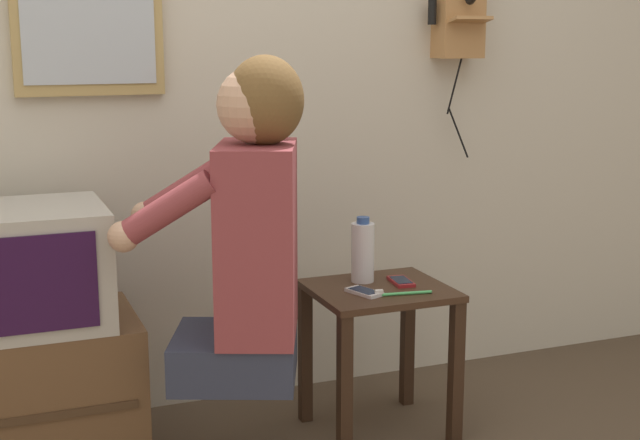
{
  "coord_description": "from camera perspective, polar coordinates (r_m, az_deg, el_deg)",
  "views": [
    {
      "loc": [
        -0.84,
        -2.02,
        1.31
      ],
      "look_at": [
        0.14,
        0.47,
        0.76
      ],
      "focal_mm": 50.0,
      "sensor_mm": 36.0,
      "label": 1
    }
  ],
  "objects": [
    {
      "name": "wall_back",
      "position": [
        3.16,
        -6.2,
        10.95
      ],
      "size": [
        6.8,
        0.05,
        2.55
      ],
      "color": "beige",
      "rests_on": "ground_plane"
    },
    {
      "name": "toothbrush",
      "position": [
        2.85,
        5.11,
        -4.69
      ],
      "size": [
        0.19,
        0.04,
        0.02
      ],
      "rotation": [
        0.0,
        0.0,
        1.42
      ],
      "color": "#4CBF66",
      "rests_on": "side_table"
    },
    {
      "name": "water_bottle",
      "position": [
        2.97,
        2.75,
        -2.03
      ],
      "size": [
        0.08,
        0.08,
        0.22
      ],
      "color": "silver",
      "rests_on": "side_table"
    },
    {
      "name": "tv_stand",
      "position": [
        2.9,
        -19.01,
        -10.76
      ],
      "size": [
        0.74,
        0.46,
        0.47
      ],
      "color": "brown",
      "rests_on": "ground_plane"
    },
    {
      "name": "person",
      "position": [
        2.58,
        -4.57,
        -0.32
      ],
      "size": [
        0.6,
        0.51,
        0.96
      ],
      "rotation": [
        0.0,
        0.0,
        1.18
      ],
      "color": "#2D3347",
      "rests_on": "ground_plane"
    },
    {
      "name": "cell_phone_spare",
      "position": [
        2.98,
        5.21,
        -3.93
      ],
      "size": [
        0.07,
        0.13,
        0.01
      ],
      "rotation": [
        0.0,
        0.0,
        -0.12
      ],
      "color": "maroon",
      "rests_on": "side_table"
    },
    {
      "name": "wall_phone_antique",
      "position": [
        3.42,
        8.89,
        13.43
      ],
      "size": [
        0.21,
        0.19,
        0.8
      ],
      "color": "#AD7A47"
    },
    {
      "name": "side_table",
      "position": [
        2.97,
        3.8,
        -6.61
      ],
      "size": [
        0.44,
        0.39,
        0.5
      ],
      "color": "#382316",
      "rests_on": "ground_plane"
    },
    {
      "name": "television",
      "position": [
        2.76,
        -19.71,
        -2.93
      ],
      "size": [
        0.6,
        0.44,
        0.35
      ],
      "color": "#ADA89E",
      "rests_on": "tv_stand"
    },
    {
      "name": "cell_phone_held",
      "position": [
        2.85,
        2.84,
        -4.62
      ],
      "size": [
        0.1,
        0.14,
        0.01
      ],
      "rotation": [
        0.0,
        0.0,
        0.34
      ],
      "color": "silver",
      "rests_on": "side_table"
    }
  ]
}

